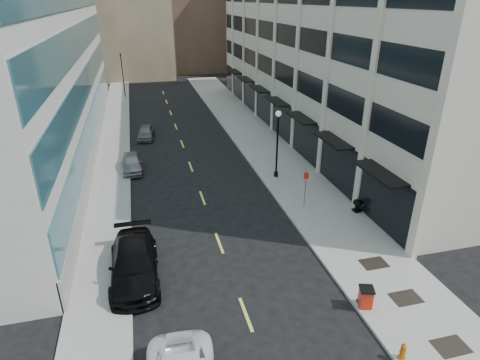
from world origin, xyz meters
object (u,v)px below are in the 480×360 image
fire_hydrant (403,351)px  trash_bin (366,296)px  car_grey_sedan (146,132)px  urn_planter (358,204)px  traffic_signal (121,56)px  car_silver_sedan (132,163)px  lamppost (277,138)px  sign_post (306,184)px  car_black_pickup (134,263)px

fire_hydrant → trash_bin: trash_bin is taller
car_grey_sedan → urn_planter: size_ratio=4.35×
traffic_signal → car_grey_sedan: traffic_signal is taller
car_silver_sedan → lamppost: bearing=-23.3°
car_silver_sedan → fire_hydrant: (10.10, -22.36, -0.17)m
urn_planter → car_silver_sedan: bearing=142.3°
car_grey_sedan → fire_hydrant: size_ratio=4.96×
fire_hydrant → sign_post: size_ratio=0.28×
car_grey_sedan → urn_planter: bearing=-49.7°
trash_bin → traffic_signal: bearing=121.2°
traffic_signal → car_black_pickup: 42.29m
car_grey_sedan → fire_hydrant: (8.67, -30.62, -0.13)m
car_black_pickup → car_silver_sedan: bearing=90.4°
trash_bin → sign_post: sign_post is taller
lamppost → urn_planter: lamppost is taller
traffic_signal → car_grey_sedan: 20.15m
urn_planter → trash_bin: bearing=-117.1°
car_black_pickup → car_silver_sedan: car_black_pickup is taller
lamppost → car_black_pickup: bearing=-137.9°
lamppost → car_silver_sedan: bearing=158.5°
car_black_pickup → trash_bin: size_ratio=5.71×
car_grey_sedan → lamppost: (9.63, -12.62, 2.71)m
lamppost → urn_planter: 8.02m
trash_bin → lamppost: bearing=104.9°
traffic_signal → urn_planter: traffic_signal is taller
car_black_pickup → urn_planter: size_ratio=6.72×
car_silver_sedan → trash_bin: car_silver_sedan is taller
lamppost → urn_planter: (3.34, -6.78, -2.67)m
car_black_pickup → lamppost: lamppost is taller
fire_hydrant → car_black_pickup: bearing=139.7°
car_silver_sedan → lamppost: size_ratio=0.74×
car_black_pickup → trash_bin: (10.20, -5.00, -0.15)m
car_black_pickup → car_silver_sedan: size_ratio=1.46×
car_grey_sedan → sign_post: size_ratio=1.38×
car_silver_sedan → car_grey_sedan: (1.43, 8.26, -0.04)m
traffic_signal → trash_bin: 48.50m
car_silver_sedan → car_grey_sedan: size_ratio=1.06×
car_black_pickup → car_grey_sedan: 22.66m
car_silver_sedan → sign_post: 14.91m
car_black_pickup → lamppost: 15.12m
car_silver_sedan → trash_bin: size_ratio=3.92×
car_grey_sedan → sign_post: sign_post is taller
car_silver_sedan → lamppost: (11.06, -4.35, 2.67)m
fire_hydrant → urn_planter: urn_planter is taller
trash_bin → lamppost: 15.25m
car_black_pickup → lamppost: (11.06, 10.00, 2.50)m
traffic_signal → car_silver_sedan: size_ratio=1.73×
car_black_pickup → car_grey_sedan: bearing=86.8°
trash_bin → urn_planter: (4.20, 8.22, -0.02)m
car_grey_sedan → trash_bin: 28.97m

